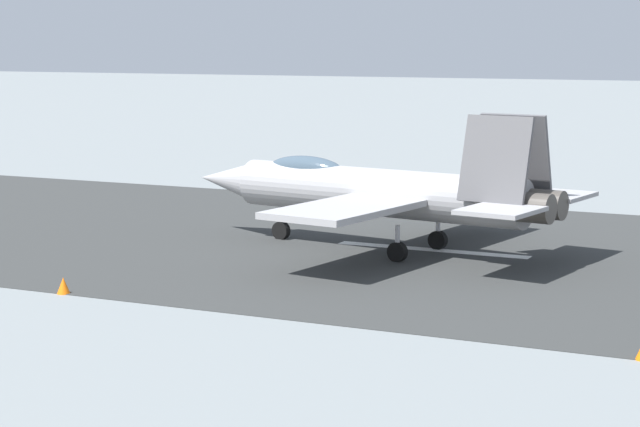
{
  "coord_description": "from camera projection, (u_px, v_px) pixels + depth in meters",
  "views": [
    {
      "loc": [
        -16.62,
        43.57,
        8.36
      ],
      "look_at": [
        1.15,
        6.23,
        2.2
      ],
      "focal_mm": 65.83,
      "sensor_mm": 36.0,
      "label": 1
    }
  ],
  "objects": [
    {
      "name": "ground_plane",
      "position": [
        412.0,
        249.0,
        47.21
      ],
      "size": [
        400.0,
        400.0,
        0.0
      ],
      "primitive_type": "plane",
      "color": "slate"
    },
    {
      "name": "runway_strip",
      "position": [
        413.0,
        248.0,
        47.2
      ],
      "size": [
        240.0,
        26.0,
        0.02
      ],
      "color": "#313232",
      "rests_on": "ground"
    },
    {
      "name": "fighter_jet",
      "position": [
        379.0,
        191.0,
        46.38
      ],
      "size": [
        17.26,
        14.7,
        5.62
      ],
      "color": "#A09FA2",
      "rests_on": "ground"
    },
    {
      "name": "marker_cone_mid",
      "position": [
        63.0,
        286.0,
        38.81
      ],
      "size": [
        0.44,
        0.44,
        0.55
      ],
      "primitive_type": "cone",
      "color": "orange",
      "rests_on": "ground"
    }
  ]
}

